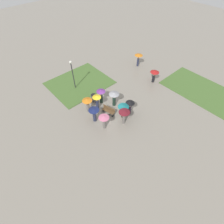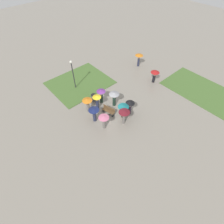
{
  "view_description": "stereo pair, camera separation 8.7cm",
  "coord_description": "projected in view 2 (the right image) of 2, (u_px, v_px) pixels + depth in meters",
  "views": [
    {
      "loc": [
        10.36,
        -8.91,
        14.45
      ],
      "look_at": [
        0.77,
        -0.27,
        0.61
      ],
      "focal_mm": 28.0,
      "sensor_mm": 36.0,
      "label": 1
    },
    {
      "loc": [
        10.41,
        -8.84,
        14.45
      ],
      "look_at": [
        0.77,
        -0.27,
        0.61
      ],
      "focal_mm": 28.0,
      "sensor_mm": 36.0,
      "label": 2
    }
  ],
  "objects": [
    {
      "name": "crowd_person_yellow",
      "position": [
        97.0,
        100.0,
        19.23
      ],
      "size": [
        0.96,
        0.96,
        1.91
      ],
      "rotation": [
        0.0,
        0.0,
        2.14
      ],
      "color": "#282D47",
      "rests_on": "ground_plane"
    },
    {
      "name": "crowd_person_orange",
      "position": [
        87.0,
        102.0,
        18.88
      ],
      "size": [
        1.1,
        1.1,
        1.85
      ],
      "rotation": [
        0.0,
        0.0,
        1.72
      ],
      "color": "slate",
      "rests_on": "ground_plane"
    },
    {
      "name": "crowd_person_pink",
      "position": [
        104.0,
        119.0,
        17.33
      ],
      "size": [
        1.08,
        1.08,
        1.74
      ],
      "rotation": [
        0.0,
        0.0,
        3.11
      ],
      "color": "slate",
      "rests_on": "ground_plane"
    },
    {
      "name": "trash_bin",
      "position": [
        94.0,
        98.0,
        20.65
      ],
      "size": [
        0.6,
        0.6,
        0.97
      ],
      "color": "#4C4C51",
      "rests_on": "ground_plane"
    },
    {
      "name": "crowd_person_navy",
      "position": [
        94.0,
        112.0,
        17.94
      ],
      "size": [
        1.14,
        1.14,
        1.85
      ],
      "rotation": [
        0.0,
        0.0,
        3.64
      ],
      "color": "#282D47",
      "rests_on": "ground_plane"
    },
    {
      "name": "crowd_person_black",
      "position": [
        130.0,
        105.0,
        18.74
      ],
      "size": [
        0.99,
        0.99,
        1.8
      ],
      "rotation": [
        0.0,
        0.0,
        3.24
      ],
      "color": "#2D2333",
      "rests_on": "ground_plane"
    },
    {
      "name": "crowd_person_maroon",
      "position": [
        124.0,
        114.0,
        17.61
      ],
      "size": [
        1.17,
        1.17,
        1.87
      ],
      "rotation": [
        0.0,
        0.0,
        2.46
      ],
      "color": "slate",
      "rests_on": "ground_plane"
    },
    {
      "name": "lamp_post",
      "position": [
        73.0,
        71.0,
        20.83
      ],
      "size": [
        0.32,
        0.32,
        3.92
      ],
      "color": "#2D2D30",
      "rests_on": "ground_plane"
    },
    {
      "name": "lawn_patch_far",
      "position": [
        203.0,
        91.0,
        22.19
      ],
      "size": [
        9.5,
        5.6,
        0.06
      ],
      "color": "#4C7033",
      "rests_on": "ground_plane"
    },
    {
      "name": "ground_plane",
      "position": [
        109.0,
        111.0,
        19.88
      ],
      "size": [
        90.0,
        90.0,
        0.0
      ],
      "primitive_type": "plane",
      "color": "gray"
    },
    {
      "name": "lone_walker_far_path",
      "position": [
        139.0,
        57.0,
        25.17
      ],
      "size": [
        1.14,
        1.14,
        1.91
      ],
      "rotation": [
        0.0,
        0.0,
        1.93
      ],
      "color": "#282D47",
      "rests_on": "ground_plane"
    },
    {
      "name": "lone_walker_mid_plaza",
      "position": [
        155.0,
        74.0,
        22.59
      ],
      "size": [
        1.14,
        1.14,
        1.75
      ],
      "rotation": [
        0.0,
        0.0,
        2.76
      ],
      "color": "black",
      "rests_on": "ground_plane"
    },
    {
      "name": "crowd_person_purple",
      "position": [
        101.0,
        94.0,
        19.93
      ],
      "size": [
        1.03,
        1.03,
        1.87
      ],
      "rotation": [
        0.0,
        0.0,
        3.79
      ],
      "color": "#1E3328",
      "rests_on": "ground_plane"
    },
    {
      "name": "crowd_person_grey",
      "position": [
        114.0,
        97.0,
        19.57
      ],
      "size": [
        1.17,
        1.17,
        1.87
      ],
      "rotation": [
        0.0,
        0.0,
        3.97
      ],
      "color": "#1E3328",
      "rests_on": "ground_plane"
    },
    {
      "name": "lawn_patch_near",
      "position": [
        80.0,
        83.0,
        23.36
      ],
      "size": [
        6.5,
        7.56,
        0.06
      ],
      "color": "#4C7033",
      "rests_on": "ground_plane"
    },
    {
      "name": "park_bench",
      "position": [
        109.0,
        110.0,
        19.3
      ],
      "size": [
        1.57,
        0.8,
        0.9
      ],
      "rotation": [
        0.0,
        0.0,
        0.26
      ],
      "color": "brown",
      "rests_on": "ground_plane"
    },
    {
      "name": "crowd_person_teal",
      "position": [
        123.0,
        109.0,
        18.33
      ],
      "size": [
        1.17,
        1.17,
        1.78
      ],
      "rotation": [
        0.0,
        0.0,
        4.98
      ],
      "color": "#47382D",
      "rests_on": "ground_plane"
    }
  ]
}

